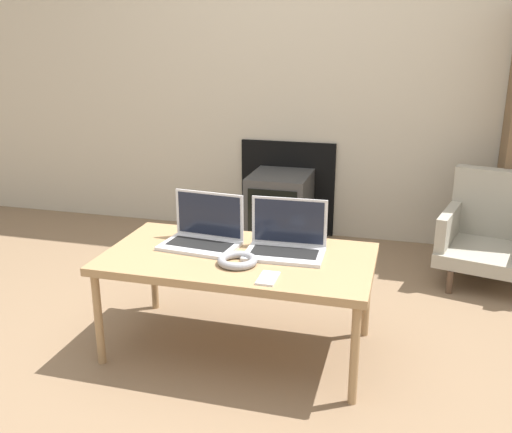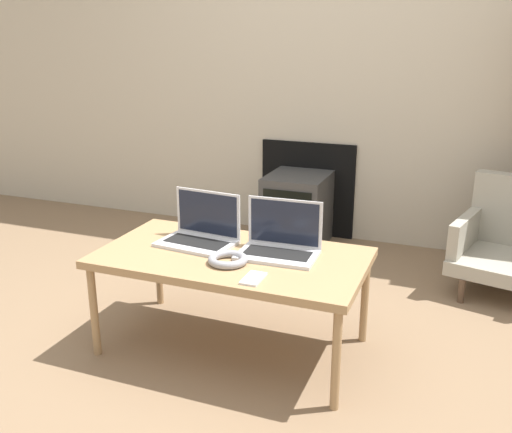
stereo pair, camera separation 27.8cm
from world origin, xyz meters
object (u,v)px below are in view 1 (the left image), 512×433
at_px(laptop_left, 203,234).
at_px(tv, 280,209).
at_px(headphones, 237,260).
at_px(phone, 268,278).
at_px(armchair, 492,230).
at_px(laptop_right, 286,241).

relative_size(laptop_left, tv, 0.74).
relative_size(headphones, tv, 0.35).
distance_m(headphones, tv, 1.58).
bearing_deg(laptop_left, tv, 93.47).
height_order(phone, tv, tv).
distance_m(headphones, armchair, 1.78).
bearing_deg(laptop_left, laptop_right, 5.79).
relative_size(phone, tv, 0.27).
bearing_deg(armchair, phone, -111.65).
height_order(headphones, armchair, armchair).
height_order(laptop_left, headphones, laptop_left).
distance_m(laptop_right, phone, 0.31).
xyz_separation_m(laptop_left, headphones, (0.22, -0.19, -0.04)).
bearing_deg(laptop_right, phone, -93.23).
bearing_deg(laptop_right, laptop_left, 177.92).
relative_size(headphones, armchair, 0.25).
distance_m(laptop_right, headphones, 0.26).
bearing_deg(phone, tv, 101.31).
bearing_deg(tv, armchair, -10.11).
bearing_deg(headphones, laptop_right, 48.17).
xyz_separation_m(headphones, tv, (-0.17, 1.55, -0.24)).
distance_m(laptop_left, headphones, 0.30).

